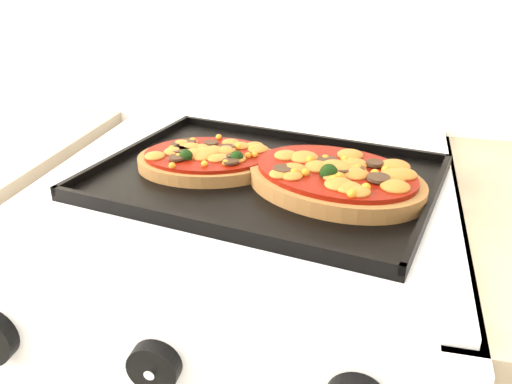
% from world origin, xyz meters
% --- Properties ---
extents(control_panel, '(0.60, 0.02, 0.09)m').
position_xyz_m(control_panel, '(0.04, 1.39, 0.85)').
color(control_panel, white).
rests_on(control_panel, stove).
extents(knob_center, '(0.05, 0.02, 0.05)m').
position_xyz_m(knob_center, '(0.04, 1.37, 0.85)').
color(knob_center, black).
rests_on(knob_center, control_panel).
extents(baking_tray, '(0.52, 0.43, 0.02)m').
position_xyz_m(baking_tray, '(0.07, 1.70, 0.92)').
color(baking_tray, black).
rests_on(baking_tray, stove).
extents(pizza_left, '(0.23, 0.19, 0.03)m').
position_xyz_m(pizza_left, '(-0.02, 1.71, 0.94)').
color(pizza_left, '#925D32').
rests_on(pizza_left, baking_tray).
extents(pizza_right, '(0.31, 0.27, 0.04)m').
position_xyz_m(pizza_right, '(0.17, 1.68, 0.94)').
color(pizza_right, '#925D32').
rests_on(pizza_right, baking_tray).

